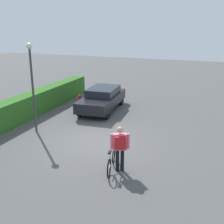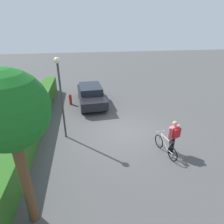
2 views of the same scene
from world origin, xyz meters
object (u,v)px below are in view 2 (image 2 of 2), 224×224
Objects in this scene: street_lamp at (60,89)px; tree_kerbside at (8,113)px; parked_car_near at (91,94)px; fire_hydrant at (70,99)px; bicycle at (165,147)px; person_rider at (174,134)px.

tree_kerbside reaches higher than street_lamp.
parked_car_near is 5.10m from street_lamp.
street_lamp is 5.19× the size of fire_hydrant.
bicycle is 8.09m from fire_hydrant.
person_rider is 6.82m from tree_kerbside.
street_lamp is 5.03m from fire_hydrant.
parked_car_near is at bearing 27.91° from person_rider.
street_lamp is at bearing 67.13° from person_rider.
bicycle is 0.36× the size of tree_kerbside.
person_rider is 5.73m from street_lamp.
tree_kerbside reaches higher than parked_car_near.
person_rider is at bearing -112.87° from street_lamp.
person_rider reaches higher than parked_car_near.
fire_hydrant is at bearing -4.38° from tree_kerbside.
parked_car_near is 7.41m from person_rider.
parked_car_near reaches higher than fire_hydrant.
person_rider is at bearing -152.09° from parked_car_near.
bicycle is at bearing -144.70° from fire_hydrant.
person_rider reaches higher than bicycle.
tree_kerbside is 5.93× the size of fire_hydrant.
parked_car_near is at bearing -13.72° from tree_kerbside.
tree_kerbside is at bearing 166.28° from parked_car_near.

